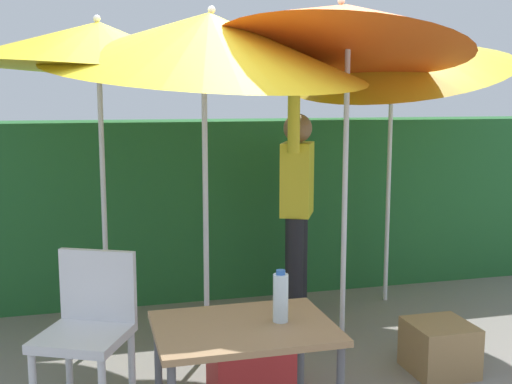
{
  "coord_description": "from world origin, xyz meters",
  "views": [
    {
      "loc": [
        -1.06,
        -3.72,
        1.72
      ],
      "look_at": [
        0.0,
        0.3,
        1.1
      ],
      "focal_mm": 44.5,
      "sensor_mm": 36.0,
      "label": 1
    }
  ],
  "objects_px": {
    "crate_cardboard": "(439,348)",
    "folding_table": "(244,343)",
    "umbrella_orange": "(345,27)",
    "person_vendor": "(297,200)",
    "umbrella_yellow": "(398,53)",
    "umbrella_rainbow": "(98,47)",
    "chair_plastic": "(89,324)",
    "cooler_box": "(252,357)",
    "umbrella_navy": "(208,42)",
    "bottle_water": "(281,297)"
  },
  "relations": [
    {
      "from": "umbrella_orange",
      "to": "person_vendor",
      "type": "height_order",
      "value": "umbrella_orange"
    },
    {
      "from": "person_vendor",
      "to": "bottle_water",
      "type": "bearing_deg",
      "value": -110.5
    },
    {
      "from": "person_vendor",
      "to": "crate_cardboard",
      "type": "height_order",
      "value": "person_vendor"
    },
    {
      "from": "umbrella_rainbow",
      "to": "crate_cardboard",
      "type": "xyz_separation_m",
      "value": [
        2.01,
        -1.1,
        -1.9
      ]
    },
    {
      "from": "umbrella_yellow",
      "to": "cooler_box",
      "type": "xyz_separation_m",
      "value": [
        -1.57,
        -1.35,
        -1.86
      ]
    },
    {
      "from": "umbrella_navy",
      "to": "cooler_box",
      "type": "relative_size",
      "value": 5.06
    },
    {
      "from": "bottle_water",
      "to": "umbrella_orange",
      "type": "bearing_deg",
      "value": 57.58
    },
    {
      "from": "umbrella_rainbow",
      "to": "chair_plastic",
      "type": "xyz_separation_m",
      "value": [
        -0.12,
        -1.09,
        -1.55
      ]
    },
    {
      "from": "umbrella_yellow",
      "to": "crate_cardboard",
      "type": "xyz_separation_m",
      "value": [
        -0.35,
        -1.37,
        -1.92
      ]
    },
    {
      "from": "umbrella_yellow",
      "to": "folding_table",
      "type": "height_order",
      "value": "umbrella_yellow"
    },
    {
      "from": "umbrella_orange",
      "to": "crate_cardboard",
      "type": "xyz_separation_m",
      "value": [
        0.46,
        -0.55,
        -2.01
      ]
    },
    {
      "from": "umbrella_orange",
      "to": "person_vendor",
      "type": "xyz_separation_m",
      "value": [
        -0.09,
        0.66,
        -1.24
      ]
    },
    {
      "from": "cooler_box",
      "to": "folding_table",
      "type": "distance_m",
      "value": 0.9
    },
    {
      "from": "crate_cardboard",
      "to": "bottle_water",
      "type": "relative_size",
      "value": 1.6
    },
    {
      "from": "person_vendor",
      "to": "umbrella_orange",
      "type": "bearing_deg",
      "value": -82.1
    },
    {
      "from": "umbrella_orange",
      "to": "umbrella_navy",
      "type": "relative_size",
      "value": 1.04
    },
    {
      "from": "umbrella_rainbow",
      "to": "umbrella_navy",
      "type": "height_order",
      "value": "umbrella_navy"
    },
    {
      "from": "folding_table",
      "to": "umbrella_rainbow",
      "type": "bearing_deg",
      "value": 106.79
    },
    {
      "from": "umbrella_orange",
      "to": "cooler_box",
      "type": "xyz_separation_m",
      "value": [
        -0.76,
        -0.53,
        -1.95
      ]
    },
    {
      "from": "umbrella_rainbow",
      "to": "umbrella_navy",
      "type": "xyz_separation_m",
      "value": [
        0.67,
        -0.45,
        0.01
      ]
    },
    {
      "from": "chair_plastic",
      "to": "folding_table",
      "type": "bearing_deg",
      "value": -48.17
    },
    {
      "from": "folding_table",
      "to": "bottle_water",
      "type": "relative_size",
      "value": 3.33
    },
    {
      "from": "umbrella_rainbow",
      "to": "folding_table",
      "type": "height_order",
      "value": "umbrella_rainbow"
    },
    {
      "from": "person_vendor",
      "to": "bottle_water",
      "type": "distance_m",
      "value": 2.09
    },
    {
      "from": "umbrella_orange",
      "to": "umbrella_navy",
      "type": "bearing_deg",
      "value": 173.49
    },
    {
      "from": "umbrella_orange",
      "to": "person_vendor",
      "type": "distance_m",
      "value": 1.41
    },
    {
      "from": "umbrella_rainbow",
      "to": "umbrella_navy",
      "type": "bearing_deg",
      "value": -33.79
    },
    {
      "from": "umbrella_orange",
      "to": "chair_plastic",
      "type": "height_order",
      "value": "umbrella_orange"
    },
    {
      "from": "umbrella_yellow",
      "to": "chair_plastic",
      "type": "relative_size",
      "value": 2.93
    },
    {
      "from": "umbrella_yellow",
      "to": "folding_table",
      "type": "xyz_separation_m",
      "value": [
        -1.8,
        -2.12,
        -1.45
      ]
    },
    {
      "from": "person_vendor",
      "to": "umbrella_rainbow",
      "type": "bearing_deg",
      "value": -175.6
    },
    {
      "from": "umbrella_yellow",
      "to": "folding_table",
      "type": "bearing_deg",
      "value": -130.39
    },
    {
      "from": "umbrella_yellow",
      "to": "crate_cardboard",
      "type": "relative_size",
      "value": 6.78
    },
    {
      "from": "umbrella_yellow",
      "to": "bottle_water",
      "type": "height_order",
      "value": "umbrella_yellow"
    },
    {
      "from": "umbrella_rainbow",
      "to": "cooler_box",
      "type": "xyz_separation_m",
      "value": [
        0.79,
        -1.08,
        -1.84
      ]
    },
    {
      "from": "umbrella_rainbow",
      "to": "umbrella_yellow",
      "type": "bearing_deg",
      "value": 6.63
    },
    {
      "from": "umbrella_rainbow",
      "to": "person_vendor",
      "type": "bearing_deg",
      "value": 4.4
    },
    {
      "from": "person_vendor",
      "to": "crate_cardboard",
      "type": "distance_m",
      "value": 1.54
    },
    {
      "from": "crate_cardboard",
      "to": "folding_table",
      "type": "xyz_separation_m",
      "value": [
        -1.45,
        -0.74,
        0.47
      ]
    },
    {
      "from": "umbrella_rainbow",
      "to": "umbrella_yellow",
      "type": "height_order",
      "value": "umbrella_yellow"
    },
    {
      "from": "chair_plastic",
      "to": "cooler_box",
      "type": "bearing_deg",
      "value": 0.45
    },
    {
      "from": "cooler_box",
      "to": "umbrella_yellow",
      "type": "bearing_deg",
      "value": 40.8
    },
    {
      "from": "umbrella_rainbow",
      "to": "chair_plastic",
      "type": "bearing_deg",
      "value": -96.4
    },
    {
      "from": "chair_plastic",
      "to": "crate_cardboard",
      "type": "height_order",
      "value": "chair_plastic"
    },
    {
      "from": "cooler_box",
      "to": "crate_cardboard",
      "type": "relative_size",
      "value": 1.25
    },
    {
      "from": "umbrella_orange",
      "to": "umbrella_yellow",
      "type": "height_order",
      "value": "umbrella_yellow"
    },
    {
      "from": "person_vendor",
      "to": "chair_plastic",
      "type": "distance_m",
      "value": 2.03
    },
    {
      "from": "bottle_water",
      "to": "umbrella_navy",
      "type": "bearing_deg",
      "value": 92.53
    },
    {
      "from": "folding_table",
      "to": "umbrella_yellow",
      "type": "bearing_deg",
      "value": 49.61
    },
    {
      "from": "chair_plastic",
      "to": "folding_table",
      "type": "distance_m",
      "value": 1.02
    }
  ]
}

